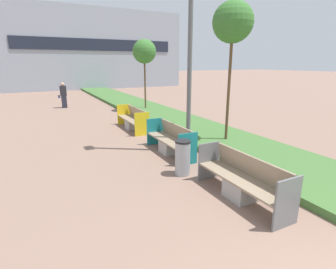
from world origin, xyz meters
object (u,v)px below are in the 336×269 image
at_px(bench_grey_frame, 242,182).
at_px(bench_yellow_frame, 133,121).
at_px(bench_teal_frame, 171,142).
at_px(sapling_tree_near, 233,23).
at_px(litter_bin, 183,158).
at_px(sapling_tree_far, 144,52).
at_px(pedestrian_walking, 63,95).

distance_m(bench_grey_frame, bench_yellow_frame, 6.88).
height_order(bench_teal_frame, sapling_tree_near, sapling_tree_near).
height_order(bench_teal_frame, litter_bin, bench_teal_frame).
relative_size(bench_teal_frame, bench_yellow_frame, 0.96).
distance_m(litter_bin, sapling_tree_near, 4.83).
distance_m(bench_grey_frame, litter_bin, 1.74).
xyz_separation_m(bench_grey_frame, bench_yellow_frame, (0.00, 6.88, 0.00)).
xyz_separation_m(bench_teal_frame, sapling_tree_far, (2.26, 7.64, 3.08)).
xyz_separation_m(bench_grey_frame, bench_teal_frame, (-0.00, 3.31, -0.00)).
height_order(bench_grey_frame, pedestrian_walking, pedestrian_walking).
xyz_separation_m(bench_yellow_frame, sapling_tree_far, (2.25, 4.06, 3.08)).
bearing_deg(pedestrian_walking, sapling_tree_far, -38.29).
xyz_separation_m(sapling_tree_near, sapling_tree_far, (0.00, 7.63, -0.62)).
height_order(bench_yellow_frame, litter_bin, bench_yellow_frame).
bearing_deg(sapling_tree_near, litter_bin, -149.24).
relative_size(bench_grey_frame, litter_bin, 2.55).
bearing_deg(sapling_tree_near, bench_teal_frame, -179.90).
bearing_deg(bench_teal_frame, sapling_tree_far, 73.54).
bearing_deg(bench_yellow_frame, bench_teal_frame, -90.02).
bearing_deg(bench_grey_frame, litter_bin, 106.89).
bearing_deg(bench_yellow_frame, pedestrian_walking, 105.40).
distance_m(bench_teal_frame, sapling_tree_far, 8.54).
relative_size(litter_bin, pedestrian_walking, 0.56).
relative_size(sapling_tree_near, pedestrian_walking, 2.92).
bearing_deg(bench_grey_frame, bench_yellow_frame, 90.00).
height_order(sapling_tree_near, pedestrian_walking, sapling_tree_near).
relative_size(sapling_tree_far, pedestrian_walking, 2.54).
distance_m(bench_grey_frame, pedestrian_walking, 14.50).
bearing_deg(sapling_tree_near, bench_yellow_frame, 122.27).
bearing_deg(bench_teal_frame, pedestrian_walking, 100.55).
distance_m(bench_teal_frame, bench_yellow_frame, 3.57).
bearing_deg(bench_teal_frame, litter_bin, -107.14).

